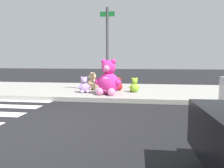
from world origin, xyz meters
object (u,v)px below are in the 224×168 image
plush_lavender (84,86)px  plush_tan (92,83)px  sign_pole (107,48)px  plush_red (118,85)px  plush_brown (118,84)px  plush_lime (134,86)px  plush_pink_large (108,80)px

plush_lavender → plush_tan: bearing=83.6°
sign_pole → plush_tan: bearing=143.3°
plush_red → plush_tan: bearing=174.8°
plush_brown → plush_red: bearing=-81.5°
plush_lime → plush_red: (-0.68, 0.38, -0.01)m
plush_pink_large → plush_lime: size_ratio=2.26×
plush_lavender → plush_tan: 0.89m
sign_pole → plush_pink_large: 1.33m
plush_lime → plush_lavender: plush_lavender is taller
plush_tan → plush_brown: (1.05, 0.31, -0.09)m
plush_tan → plush_lime: bearing=-15.0°
plush_lime → plush_tan: plush_tan is taller
sign_pole → plush_lavender: size_ratio=5.18×
plush_lime → plush_brown: 1.08m
plush_lavender → plush_red: bearing=32.9°
plush_lime → plush_tan: size_ratio=0.77×
plush_lime → plush_lavender: bearing=-167.9°
plush_pink_large → plush_lavender: size_ratio=2.07×
plush_lavender → plush_red: size_ratio=1.16×
plush_lime → plush_brown: size_ratio=1.12×
sign_pole → plush_brown: (0.31, 0.86, -1.50)m
sign_pole → plush_brown: bearing=70.3°
plush_lavender → plush_brown: 1.66m
plush_brown → plush_lavender: bearing=-134.0°
sign_pole → plush_lime: 1.81m
plush_pink_large → plush_red: (0.24, 1.04, -0.30)m
plush_lavender → plush_tan: (0.10, 0.88, 0.05)m
plush_red → plush_brown: 0.41m
plush_tan → plush_lavender: bearing=-96.4°
plush_lavender → plush_red: 1.44m
plush_brown → plush_lime: bearing=-46.9°
plush_lavender → plush_brown: bearing=46.0°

